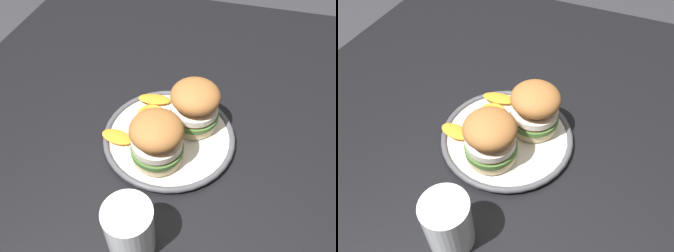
% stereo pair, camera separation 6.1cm
% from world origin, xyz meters
% --- Properties ---
extents(dining_table, '(1.18, 1.07, 0.74)m').
position_xyz_m(dining_table, '(0.00, 0.00, 0.64)').
color(dining_table, black).
rests_on(dining_table, ground).
extents(dinner_plate, '(0.26, 0.26, 0.02)m').
position_xyz_m(dinner_plate, '(-0.01, 0.00, 0.75)').
color(dinner_plate, silver).
rests_on(dinner_plate, dining_table).
extents(sandwich_half_left, '(0.13, 0.13, 0.10)m').
position_xyz_m(sandwich_half_left, '(0.04, -0.04, 0.81)').
color(sandwich_half_left, beige).
rests_on(sandwich_half_left, dinner_plate).
extents(sandwich_half_right, '(0.11, 0.11, 0.10)m').
position_xyz_m(sandwich_half_right, '(-0.07, 0.01, 0.81)').
color(sandwich_half_right, beige).
rests_on(sandwich_half_right, dinner_plate).
extents(orange_peel_curled, '(0.08, 0.08, 0.01)m').
position_xyz_m(orange_peel_curled, '(0.03, 0.05, 0.76)').
color(orange_peel_curled, orange).
rests_on(orange_peel_curled, dinner_plate).
extents(orange_peel_strip_long, '(0.04, 0.07, 0.01)m').
position_xyz_m(orange_peel_strip_long, '(0.08, 0.06, 0.76)').
color(orange_peel_strip_long, orange).
rests_on(orange_peel_strip_long, dinner_plate).
extents(orange_peel_strip_short, '(0.04, 0.07, 0.01)m').
position_xyz_m(orange_peel_strip_short, '(-0.05, 0.10, 0.76)').
color(orange_peel_strip_short, orange).
rests_on(orange_peel_strip_short, dinner_plate).
extents(drinking_glass, '(0.07, 0.07, 0.10)m').
position_xyz_m(drinking_glass, '(-0.23, 0.00, 0.78)').
color(drinking_glass, white).
rests_on(drinking_glass, dining_table).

